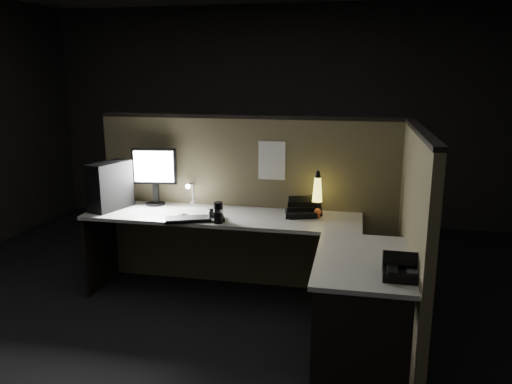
% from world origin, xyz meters
% --- Properties ---
extents(floor, '(6.00, 6.00, 0.00)m').
position_xyz_m(floor, '(0.00, 0.00, 0.00)').
color(floor, black).
rests_on(floor, ground).
extents(room_shell, '(6.00, 6.00, 6.00)m').
position_xyz_m(room_shell, '(0.00, 0.00, 1.62)').
color(room_shell, silver).
rests_on(room_shell, ground).
extents(partition_back, '(2.66, 0.06, 1.50)m').
position_xyz_m(partition_back, '(0.00, 0.93, 0.75)').
color(partition_back, brown).
rests_on(partition_back, ground).
extents(partition_right, '(0.06, 1.66, 1.50)m').
position_xyz_m(partition_right, '(1.33, 0.10, 0.75)').
color(partition_right, brown).
rests_on(partition_right, ground).
extents(desk, '(2.60, 1.60, 0.73)m').
position_xyz_m(desk, '(0.18, 0.25, 0.58)').
color(desk, beige).
rests_on(desk, ground).
extents(pc_tower, '(0.28, 0.43, 0.41)m').
position_xyz_m(pc_tower, '(-1.14, 0.58, 0.94)').
color(pc_tower, black).
rests_on(pc_tower, desk).
extents(monitor, '(0.40, 0.17, 0.51)m').
position_xyz_m(monitor, '(-0.82, 0.81, 1.04)').
color(monitor, black).
rests_on(monitor, desk).
extents(keyboard, '(0.50, 0.31, 0.02)m').
position_xyz_m(keyboard, '(-0.32, 0.39, 0.74)').
color(keyboard, black).
rests_on(keyboard, desk).
extents(mouse, '(0.10, 0.07, 0.04)m').
position_xyz_m(mouse, '(-0.44, 0.44, 0.75)').
color(mouse, black).
rests_on(mouse, desk).
extents(clip_lamp, '(0.04, 0.16, 0.21)m').
position_xyz_m(clip_lamp, '(-0.50, 0.82, 0.85)').
color(clip_lamp, silver).
rests_on(clip_lamp, desk).
extents(organizer, '(0.28, 0.26, 0.17)m').
position_xyz_m(organizer, '(0.50, 0.70, 0.77)').
color(organizer, black).
rests_on(organizer, desk).
extents(lava_lamp, '(0.10, 0.10, 0.38)m').
position_xyz_m(lava_lamp, '(0.63, 0.74, 0.89)').
color(lava_lamp, black).
rests_on(lava_lamp, desk).
extents(travel_mug, '(0.08, 0.08, 0.17)m').
position_xyz_m(travel_mug, '(-0.11, 0.36, 0.81)').
color(travel_mug, black).
rests_on(travel_mug, desk).
extents(steel_mug, '(0.14, 0.14, 0.10)m').
position_xyz_m(steel_mug, '(-0.15, 0.40, 0.78)').
color(steel_mug, silver).
rests_on(steel_mug, desk).
extents(figurine, '(0.06, 0.06, 0.06)m').
position_xyz_m(figurine, '(0.64, 0.67, 0.78)').
color(figurine, orange).
rests_on(figurine, desk).
extents(pinned_paper, '(0.23, 0.00, 0.33)m').
position_xyz_m(pinned_paper, '(0.22, 0.90, 1.15)').
color(pinned_paper, white).
rests_on(pinned_paper, partition_back).
extents(desk_phone, '(0.27, 0.28, 0.16)m').
position_xyz_m(desk_phone, '(1.24, -0.44, 0.79)').
color(desk_phone, black).
rests_on(desk_phone, desk).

